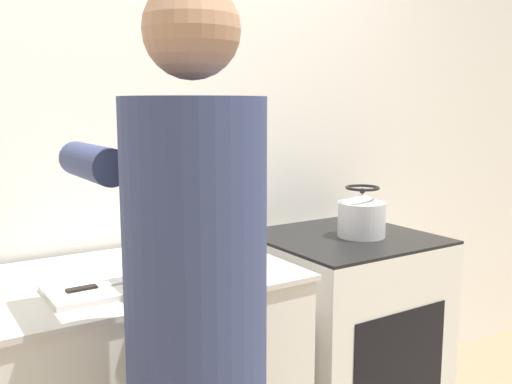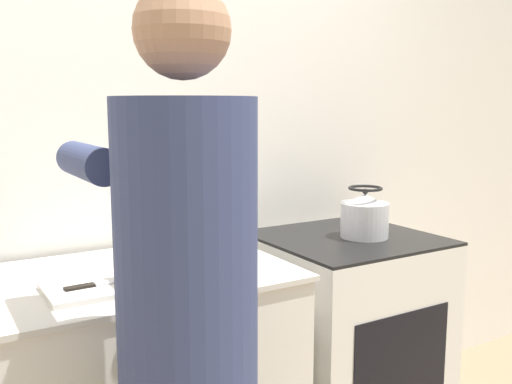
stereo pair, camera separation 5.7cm
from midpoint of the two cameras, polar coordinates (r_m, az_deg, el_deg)
wall_back at (r=2.30m, az=-11.28°, el=4.28°), size 8.00×0.05×2.60m
oven at (r=2.53m, az=9.58°, el=-14.79°), size 0.67×0.65×0.94m
person at (r=1.38m, az=-5.81°, el=-13.70°), size 0.37×0.60×1.74m
cutting_board at (r=1.79m, az=-13.36°, el=-9.07°), size 0.39×0.23×0.02m
knife at (r=1.78m, az=-14.33°, el=-8.86°), size 0.23×0.04×0.01m
kettle at (r=2.36m, az=11.48°, el=-2.37°), size 0.19×0.19×0.21m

